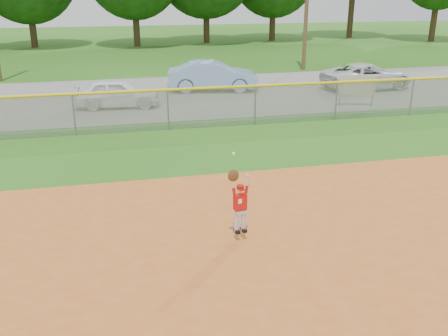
# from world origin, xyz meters

# --- Properties ---
(ground) EXTENTS (120.00, 120.00, 0.00)m
(ground) POSITION_xyz_m (0.00, 0.00, 0.00)
(ground) COLOR #285F15
(ground) RESTS_ON ground
(parking_strip) EXTENTS (44.00, 10.00, 0.03)m
(parking_strip) POSITION_xyz_m (0.00, 16.00, 0.01)
(parking_strip) COLOR slate
(parking_strip) RESTS_ON ground
(car_white_a) EXTENTS (3.76, 1.74, 1.25)m
(car_white_a) POSITION_xyz_m (-1.75, 14.02, 0.65)
(car_white_a) COLOR white
(car_white_a) RESTS_ON parking_strip
(car_blue) EXTENTS (4.72, 2.34, 1.49)m
(car_blue) POSITION_xyz_m (3.05, 16.61, 0.77)
(car_blue) COLOR #7D9FBB
(car_blue) RESTS_ON parking_strip
(car_white_b) EXTENTS (4.93, 2.76, 1.30)m
(car_white_b) POSITION_xyz_m (10.81, 15.30, 0.68)
(car_white_b) COLOR silver
(car_white_b) RESTS_ON parking_strip
(sponsor_sign) EXTENTS (1.52, 0.52, 1.40)m
(sponsor_sign) POSITION_xyz_m (8.50, 11.87, 0.93)
(sponsor_sign) COLOR gray
(sponsor_sign) RESTS_ON ground
(outfield_fence) EXTENTS (40.06, 0.10, 1.55)m
(outfield_fence) POSITION_xyz_m (0.00, 10.00, 0.88)
(outfield_fence) COLOR gray
(outfield_fence) RESTS_ON ground
(ballplayer) EXTENTS (0.47, 0.22, 1.78)m
(ballplayer) POSITION_xyz_m (0.41, 1.12, 0.92)
(ballplayer) COLOR silver
(ballplayer) RESTS_ON ground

